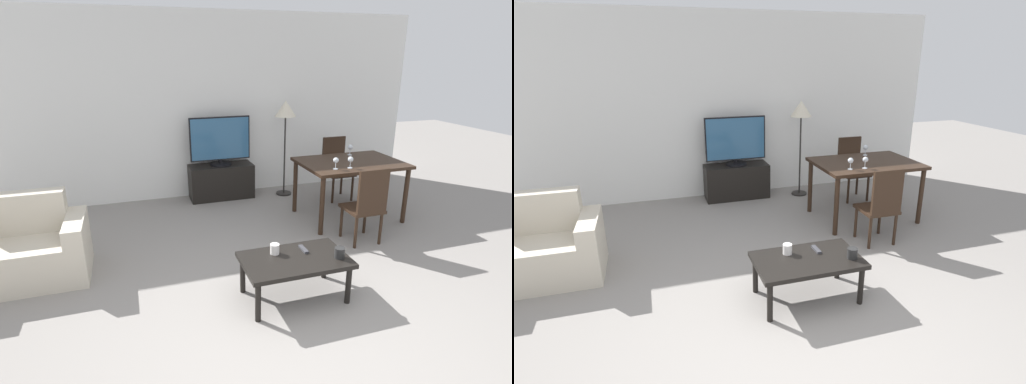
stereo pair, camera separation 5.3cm
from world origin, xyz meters
TOP-DOWN VIEW (x-y plane):
  - ground_plane at (0.00, 0.00)m, footprint 18.00×18.00m
  - wall_back at (0.00, 3.94)m, footprint 7.16×0.06m
  - armchair at (-1.99, 1.96)m, footprint 1.10×0.70m
  - tv_stand at (0.34, 3.67)m, footprint 0.96×0.39m
  - tv at (0.34, 3.67)m, footprint 0.90×0.32m
  - coffee_table at (0.34, 0.84)m, footprint 0.95×0.56m
  - dining_table at (1.78, 2.39)m, footprint 1.31×0.93m
  - dining_chair_near at (1.55, 1.61)m, footprint 0.40×0.40m
  - dining_chair_far at (2.01, 3.16)m, footprint 0.40×0.40m
  - floor_lamp at (1.31, 3.52)m, footprint 0.32×0.32m
  - remote_primary at (0.48, 0.96)m, footprint 0.04×0.15m
  - cup_white_near at (0.20, 0.98)m, footprint 0.08×0.08m
  - cup_colored_far at (0.72, 0.73)m, footprint 0.09×0.09m
  - wine_glass_left at (1.60, 2.10)m, footprint 0.07×0.07m
  - wine_glass_center at (1.41, 2.12)m, footprint 0.07×0.07m
  - wine_glass_right at (1.95, 2.70)m, footprint 0.07×0.07m

SIDE VIEW (x-z plane):
  - ground_plane at x=0.00m, z-range 0.00..0.00m
  - tv_stand at x=0.34m, z-range 0.00..0.52m
  - armchair at x=-1.99m, z-range -0.11..0.71m
  - coffee_table at x=0.34m, z-range 0.15..0.55m
  - remote_primary at x=0.48m, z-range 0.40..0.42m
  - cup_white_near at x=0.20m, z-range 0.40..0.49m
  - cup_colored_far at x=0.72m, z-range 0.40..0.50m
  - dining_chair_near at x=1.55m, z-range 0.04..0.96m
  - dining_chair_far at x=2.01m, z-range 0.04..0.96m
  - dining_table at x=1.78m, z-range 0.30..1.07m
  - wine_glass_left at x=1.60m, z-range 0.80..0.95m
  - wine_glass_center at x=1.41m, z-range 0.80..0.95m
  - wine_glass_right at x=1.95m, z-range 0.80..0.95m
  - tv at x=0.34m, z-range 0.52..1.24m
  - floor_lamp at x=1.31m, z-range 0.52..1.97m
  - wall_back at x=0.00m, z-range 0.00..2.70m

